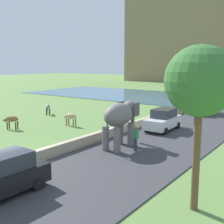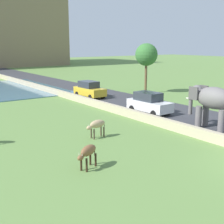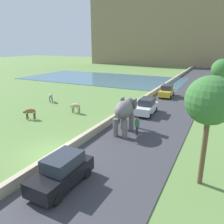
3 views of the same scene
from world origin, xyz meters
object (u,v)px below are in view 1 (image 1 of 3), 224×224
Objects in this scene: car_yellow at (203,106)px; cow_tan at (70,117)px; elephant at (120,117)px; cow_grey at (48,107)px; car_white at (163,120)px; car_black at (1,176)px; cow_brown at (11,120)px; person_beside_elephant at (135,138)px.

car_yellow is 2.90× the size of cow_tan.
elephant reaches higher than cow_grey.
cow_grey is at bearing 156.91° from elephant.
cow_grey is at bearing -177.99° from car_white.
car_black is 2.88× the size of cow_brown.
cow_grey is (-14.61, 5.82, -0.04)m from person_beside_elephant.
car_black reaches higher than person_beside_elephant.
car_yellow is at bearing 90.01° from car_black.
elephant is 10.50m from cow_brown.
car_black is at bearing -89.89° from elephant.
person_beside_elephant reaches higher than cow_grey.
cow_grey is (-13.39, 5.71, -1.20)m from elephant.
cow_brown is (-10.39, -0.92, -1.20)m from elephant.
car_black is 13.77m from cow_tan.
cow_brown is at bearing 143.31° from car_black.
elephant is at bearing -23.09° from cow_grey.
cow_tan is at bearing 51.97° from cow_brown.
person_beside_elephant is at bearing -21.71° from cow_grey.
car_black is at bearing -97.97° from person_beside_elephant.
cow_brown is (-10.41, -16.69, -0.06)m from car_yellow.
elephant is 1.69m from person_beside_elephant.
cow_brown is at bearing -145.70° from car_white.
car_black and car_yellow have the same top height.
cow_grey is 6.63m from cow_tan.
car_black and car_white have the same top height.
cow_grey is at bearing 158.29° from person_beside_elephant.
car_white is (0.00, -9.59, 0.00)m from car_yellow.
cow_grey is at bearing 155.44° from cow_tan.
car_yellow is 16.76m from cow_grey.
cow_grey is at bearing 132.99° from car_black.
cow_tan is at bearing -156.39° from car_white.
car_white reaches higher than cow_tan.
person_beside_elephant is at bearing -5.10° from elephant.
car_yellow is 1.00× the size of car_white.
person_beside_elephant is at bearing -19.64° from cow_tan.
elephant is at bearing 174.90° from person_beside_elephant.
person_beside_elephant is 8.65m from car_black.
car_white is 2.90× the size of cow_tan.
cow_tan is at bearing 122.40° from car_black.
person_beside_elephant is at bearing 4.00° from cow_brown.
car_black is at bearing -47.01° from cow_grey.
cow_brown is (-10.41, -7.10, -0.06)m from car_white.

